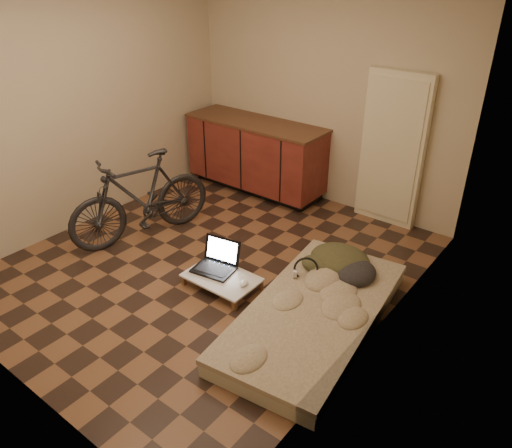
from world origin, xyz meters
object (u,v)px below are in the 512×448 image
Objects in this scene: lap_desk at (222,278)px; laptop at (216,263)px; futon at (314,315)px; bicycle at (140,193)px.

laptop is at bearing 148.42° from lap_desk.
laptop reaches higher than futon.
lap_desk is (1.29, -0.19, -0.42)m from bicycle.
bicycle is 2.38× the size of lap_desk.
laptop reaches higher than lap_desk.
futon is at bearing -9.94° from laptop.
lap_desk is 0.17m from laptop.
bicycle is 1.21m from laptop.
lap_desk is (-0.95, -0.08, 0.01)m from futon.
lap_desk is at bearing 178.02° from futon.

